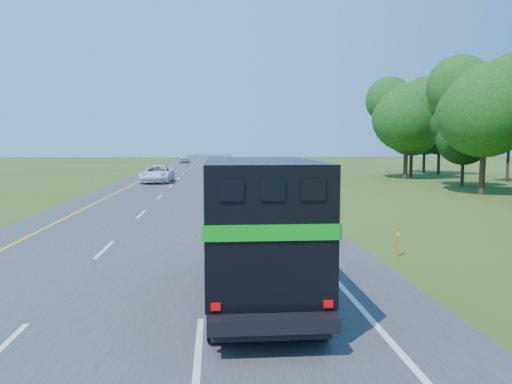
{
  "coord_description": "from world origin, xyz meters",
  "views": [
    {
      "loc": [
        2.16,
        1.93,
        3.83
      ],
      "look_at": [
        4.11,
        25.65,
        1.53
      ],
      "focal_mm": 35.0,
      "sensor_mm": 36.0,
      "label": 1
    }
  ],
  "objects": [
    {
      "name": "lane_markings",
      "position": [
        0.0,
        50.0,
        0.04
      ],
      "size": [
        11.15,
        260.0,
        0.01
      ],
      "color": "yellow",
      "rests_on": "road"
    },
    {
      "name": "white_suv",
      "position": [
        -3.49,
        51.35,
        0.89
      ],
      "size": [
        2.98,
        6.18,
        1.7
      ],
      "primitive_type": "imported",
      "rotation": [
        0.0,
        0.0,
        -0.03
      ],
      "color": "white",
      "rests_on": "road"
    },
    {
      "name": "delineator",
      "position": [
        8.35,
        18.2,
        0.53
      ],
      "size": [
        0.08,
        0.05,
        1.0
      ],
      "color": "orange",
      "rests_on": "ground"
    },
    {
      "name": "far_car",
      "position": [
        -4.03,
        102.31,
        0.9
      ],
      "size": [
        2.34,
        5.18,
        1.73
      ],
      "primitive_type": "imported",
      "rotation": [
        0.0,
        0.0,
        0.06
      ],
      "color": "silver",
      "rests_on": "road"
    },
    {
      "name": "road",
      "position": [
        0.0,
        50.0,
        0.02
      ],
      "size": [
        15.0,
        260.0,
        0.04
      ],
      "primitive_type": "cube",
      "color": "#38383A",
      "rests_on": "ground"
    },
    {
      "name": "horse_truck",
      "position": [
        3.17,
        13.95,
        1.87
      ],
      "size": [
        2.5,
        7.75,
        3.43
      ],
      "rotation": [
        0.0,
        0.0,
        -0.0
      ],
      "color": "black",
      "rests_on": "road"
    }
  ]
}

